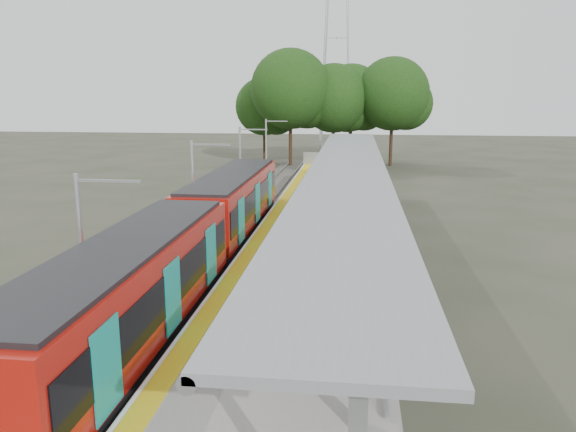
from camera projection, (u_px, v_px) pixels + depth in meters
The scene contains 15 objects.
trackbed at pixel (233, 238), 30.08m from camera, with size 3.00×70.00×0.24m, color #59544C.
platform at pixel (317, 234), 29.48m from camera, with size 6.00×50.00×1.00m, color gray.
tactile_strip at pixel (269, 223), 29.66m from camera, with size 0.60×50.00×0.02m, color yellow.
end_fence at pixel (335, 159), 53.44m from camera, with size 6.00×0.10×1.20m, color #9EA0A5.
train at pixel (195, 235), 22.86m from camera, with size 2.74×27.60×3.62m.
canopy at pixel (348, 175), 24.80m from camera, with size 3.27×38.00×3.66m.
pylon at pixel (337, 9), 77.03m from camera, with size 8.00×4.00×38.00m, color #9EA0A5, non-canonical shape.
tree_cluster at pixel (330, 96), 59.70m from camera, with size 20.98×12.13×12.25m.
catenary_masts at pixel (195, 189), 28.71m from camera, with size 2.08×48.16×5.40m.
bench_near at pixel (333, 313), 16.15m from camera, with size 1.03×1.57×1.03m.
bench_mid at pixel (351, 262), 21.07m from camera, with size 0.94×1.52×0.99m.
bench_far at pixel (360, 205), 31.69m from camera, with size 0.90×1.51×0.99m.
info_pillar_near at pixel (305, 296), 16.99m from camera, with size 0.37×0.37×1.65m.
info_pillar_far at pixel (355, 235), 24.13m from camera, with size 0.38×0.38×1.71m.
litter_bin at pixel (346, 216), 29.32m from camera, with size 0.45×0.45×0.92m, color #9EA0A5.
Camera 1 is at (1.88, -8.57, 7.73)m, focal length 35.00 mm.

